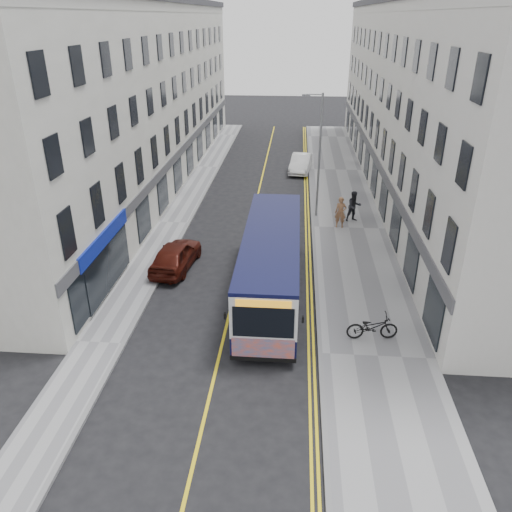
% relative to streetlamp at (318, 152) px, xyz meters
% --- Properties ---
extents(ground, '(140.00, 140.00, 0.00)m').
position_rel_streetlamp_xyz_m(ground, '(-4.17, -14.00, -4.38)').
color(ground, black).
rests_on(ground, ground).
extents(pavement_east, '(4.50, 64.00, 0.12)m').
position_rel_streetlamp_xyz_m(pavement_east, '(2.08, -2.00, -4.32)').
color(pavement_east, gray).
rests_on(pavement_east, ground).
extents(pavement_west, '(2.00, 64.00, 0.12)m').
position_rel_streetlamp_xyz_m(pavement_west, '(-9.17, -2.00, -4.32)').
color(pavement_west, gray).
rests_on(pavement_west, ground).
extents(kerb_east, '(0.18, 64.00, 0.13)m').
position_rel_streetlamp_xyz_m(kerb_east, '(-0.17, -2.00, -4.32)').
color(kerb_east, slate).
rests_on(kerb_east, ground).
extents(kerb_west, '(0.18, 64.00, 0.13)m').
position_rel_streetlamp_xyz_m(kerb_west, '(-8.17, -2.00, -4.32)').
color(kerb_west, slate).
rests_on(kerb_west, ground).
extents(road_centre_line, '(0.12, 64.00, 0.01)m').
position_rel_streetlamp_xyz_m(road_centre_line, '(-4.17, -2.00, -4.38)').
color(road_centre_line, yellow).
rests_on(road_centre_line, ground).
extents(road_dbl_yellow_inner, '(0.10, 64.00, 0.01)m').
position_rel_streetlamp_xyz_m(road_dbl_yellow_inner, '(-0.62, -2.00, -4.38)').
color(road_dbl_yellow_inner, yellow).
rests_on(road_dbl_yellow_inner, ground).
extents(road_dbl_yellow_outer, '(0.10, 64.00, 0.01)m').
position_rel_streetlamp_xyz_m(road_dbl_yellow_outer, '(-0.42, -2.00, -4.38)').
color(road_dbl_yellow_outer, yellow).
rests_on(road_dbl_yellow_outer, ground).
extents(terrace_east, '(6.00, 46.00, 13.00)m').
position_rel_streetlamp_xyz_m(terrace_east, '(7.33, 7.00, 2.12)').
color(terrace_east, silver).
rests_on(terrace_east, ground).
extents(terrace_west, '(6.00, 46.00, 13.00)m').
position_rel_streetlamp_xyz_m(terrace_west, '(-13.17, 7.00, 2.12)').
color(terrace_west, silver).
rests_on(terrace_west, ground).
extents(streetlamp, '(1.32, 0.18, 8.00)m').
position_rel_streetlamp_xyz_m(streetlamp, '(0.00, 0.00, 0.00)').
color(streetlamp, gray).
rests_on(streetlamp, ground).
extents(city_bus, '(2.60, 11.15, 3.24)m').
position_rel_streetlamp_xyz_m(city_bus, '(-2.39, -10.62, -2.61)').
color(city_bus, black).
rests_on(city_bus, ground).
extents(bicycle, '(2.17, 0.95, 1.11)m').
position_rel_streetlamp_xyz_m(bicycle, '(1.96, -14.04, -3.71)').
color(bicycle, black).
rests_on(bicycle, pavement_east).
extents(pedestrian_near, '(0.76, 0.54, 1.96)m').
position_rel_streetlamp_xyz_m(pedestrian_near, '(1.50, -1.96, -3.28)').
color(pedestrian_near, '#8E6140').
rests_on(pedestrian_near, pavement_east).
extents(pedestrian_far, '(1.15, 1.02, 1.98)m').
position_rel_streetlamp_xyz_m(pedestrian_far, '(2.44, -0.80, -3.27)').
color(pedestrian_far, black).
rests_on(pedestrian_far, pavement_east).
extents(car_white, '(2.10, 4.66, 1.48)m').
position_rel_streetlamp_xyz_m(car_white, '(-0.97, 10.71, -3.64)').
color(car_white, white).
rests_on(car_white, ground).
extents(car_maroon, '(2.27, 4.59, 1.51)m').
position_rel_streetlamp_xyz_m(car_maroon, '(-7.57, -8.16, -3.63)').
color(car_maroon, '#43120B').
rests_on(car_maroon, ground).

